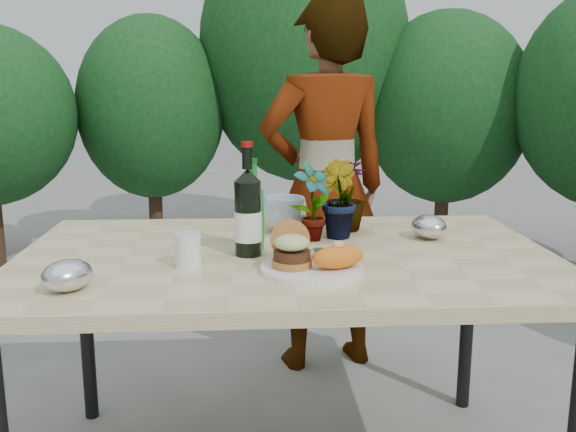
{
  "coord_description": "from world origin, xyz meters",
  "views": [
    {
      "loc": [
        -0.11,
        -1.86,
        1.26
      ],
      "look_at": [
        0.0,
        -0.08,
        0.88
      ],
      "focal_mm": 40.0,
      "sensor_mm": 36.0,
      "label": 1
    }
  ],
  "objects": [
    {
      "name": "shrub_hedge",
      "position": [
        0.42,
        1.57,
        1.16
      ],
      "size": [
        6.96,
        5.26,
        2.46
      ],
      "color": "#382316",
      "rests_on": "ground"
    },
    {
      "name": "wine_bottle",
      "position": [
        -0.11,
        -0.02,
        0.87
      ],
      "size": [
        0.08,
        0.08,
        0.34
      ],
      "rotation": [
        0.0,
        0.0,
        0.37
      ],
      "color": "black",
      "rests_on": "patio_table"
    },
    {
      "name": "dinner_plate",
      "position": [
        0.06,
        -0.2,
        0.76
      ],
      "size": [
        0.28,
        0.28,
        0.01
      ],
      "primitive_type": "cylinder",
      "color": "white",
      "rests_on": "patio_table"
    },
    {
      "name": "sweet_potato",
      "position": [
        0.13,
        -0.22,
        0.8
      ],
      "size": [
        0.17,
        0.12,
        0.06
      ],
      "primitive_type": "ellipsoid",
      "rotation": [
        0.0,
        0.0,
        0.35
      ],
      "color": "orange",
      "rests_on": "dinner_plate"
    },
    {
      "name": "foil_packet_right",
      "position": [
        0.47,
        0.15,
        0.79
      ],
      "size": [
        0.14,
        0.16,
        0.08
      ],
      "primitive_type": "ellipsoid",
      "rotation": [
        0.0,
        0.0,
        1.84
      ],
      "color": "silver",
      "rests_on": "patio_table"
    },
    {
      "name": "seedling_right",
      "position": [
        0.22,
        0.29,
        0.87
      ],
      "size": [
        0.15,
        0.15,
        0.25
      ],
      "primitive_type": "imported",
      "rotation": [
        0.0,
        0.0,
        3.28
      ],
      "color": "#2D6020",
      "rests_on": "patio_table"
    },
    {
      "name": "sparkling_water",
      "position": [
        -0.1,
        0.04,
        0.85
      ],
      "size": [
        0.07,
        0.07,
        0.28
      ],
      "rotation": [
        0.0,
        0.0,
        -0.1
      ],
      "color": "#177F2A",
      "rests_on": "patio_table"
    },
    {
      "name": "grilled_veg",
      "position": [
        0.08,
        -0.1,
        0.78
      ],
      "size": [
        0.08,
        0.05,
        0.03
      ],
      "color": "olive",
      "rests_on": "dinner_plate"
    },
    {
      "name": "terracotta_pot",
      "position": [
        -1.53,
        1.79,
        0.07
      ],
      "size": [
        0.17,
        0.17,
        0.14
      ],
      "color": "#AF582D",
      "rests_on": "ground"
    },
    {
      "name": "blue_bowl",
      "position": [
        0.01,
        0.29,
        0.81
      ],
      "size": [
        0.16,
        0.16,
        0.12
      ],
      "primitive_type": "imported",
      "rotation": [
        0.0,
        0.0,
        -0.05
      ],
      "color": "silver",
      "rests_on": "patio_table"
    },
    {
      "name": "burger_stack",
      "position": [
        0.0,
        -0.18,
        0.81
      ],
      "size": [
        0.11,
        0.16,
        0.11
      ],
      "color": "#B7722D",
      "rests_on": "dinner_plate"
    },
    {
      "name": "seedling_mid",
      "position": [
        0.18,
        0.19,
        0.88
      ],
      "size": [
        0.16,
        0.17,
        0.25
      ],
      "primitive_type": "imported",
      "rotation": [
        0.0,
        0.0,
        1.99
      ],
      "color": "#2A5E20",
      "rests_on": "patio_table"
    },
    {
      "name": "foil_packet_left",
      "position": [
        -0.56,
        -0.32,
        0.79
      ],
      "size": [
        0.17,
        0.17,
        0.08
      ],
      "primitive_type": "ellipsoid",
      "rotation": [
        0.0,
        0.0,
        0.9
      ],
      "color": "silver",
      "rests_on": "patio_table"
    },
    {
      "name": "patio_table",
      "position": [
        0.0,
        0.0,
        0.69
      ],
      "size": [
        1.6,
        1.0,
        0.75
      ],
      "color": "#CAB987",
      "rests_on": "ground"
    },
    {
      "name": "person",
      "position": [
        0.22,
        0.86,
        0.8
      ],
      "size": [
        0.66,
        0.51,
        1.61
      ],
      "primitive_type": "imported",
      "rotation": [
        0.0,
        0.0,
        3.39
      ],
      "color": "#9D714E",
      "rests_on": "ground"
    },
    {
      "name": "seedling_left",
      "position": [
        0.09,
        0.15,
        0.88
      ],
      "size": [
        0.16,
        0.15,
        0.25
      ],
      "primitive_type": "imported",
      "rotation": [
        0.0,
        0.0,
        0.61
      ],
      "color": "#1E531C",
      "rests_on": "patio_table"
    },
    {
      "name": "plastic_cup",
      "position": [
        -0.28,
        -0.13,
        0.8
      ],
      "size": [
        0.07,
        0.07,
        0.09
      ],
      "primitive_type": "cylinder",
      "color": "white",
      "rests_on": "patio_table"
    }
  ]
}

